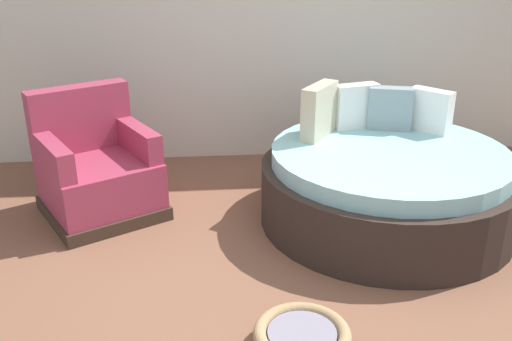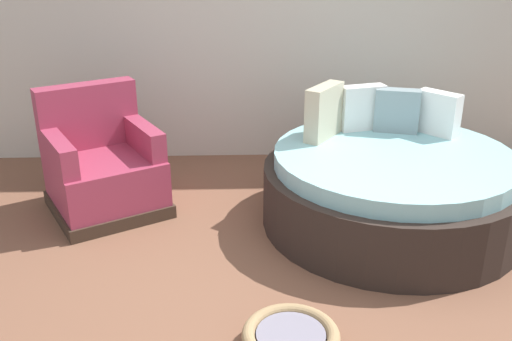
{
  "view_description": "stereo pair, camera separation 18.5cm",
  "coord_description": "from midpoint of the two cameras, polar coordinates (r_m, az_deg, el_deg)",
  "views": [
    {
      "loc": [
        -0.43,
        -2.81,
        2.01
      ],
      "look_at": [
        -0.12,
        0.67,
        0.55
      ],
      "focal_mm": 40.06,
      "sensor_mm": 36.0,
      "label": 1
    },
    {
      "loc": [
        -0.24,
        -2.82,
        2.01
      ],
      "look_at": [
        -0.12,
        0.67,
        0.55
      ],
      "focal_mm": 40.06,
      "sensor_mm": 36.0,
      "label": 2
    }
  ],
  "objects": [
    {
      "name": "pet_basket",
      "position": [
        3.08,
        5.28,
        -16.46
      ],
      "size": [
        0.51,
        0.51,
        0.13
      ],
      "color": "#9E7F56",
      "rests_on": "ground_plane"
    },
    {
      "name": "ground_plane",
      "position": [
        3.48,
        4.0,
        -12.83
      ],
      "size": [
        8.0,
        8.0,
        0.02
      ],
      "primitive_type": "cube",
      "color": "brown"
    },
    {
      "name": "round_daybed",
      "position": [
        4.3,
        14.45,
        -1.59
      ],
      "size": [
        1.86,
        1.86,
        0.97
      ],
      "color": "#2D231E",
      "rests_on": "ground_plane"
    },
    {
      "name": "red_armchair",
      "position": [
        4.51,
        -13.94,
        0.16
      ],
      "size": [
        1.09,
        1.09,
        0.94
      ],
      "color": "#38281E",
      "rests_on": "ground_plane"
    }
  ]
}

